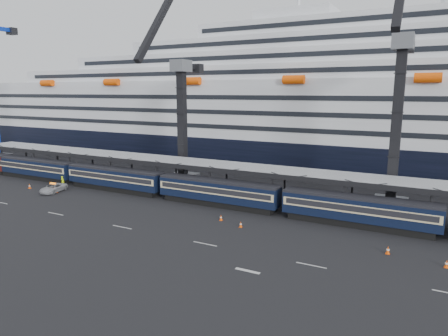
{
  "coord_description": "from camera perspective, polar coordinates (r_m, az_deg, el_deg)",
  "views": [
    {
      "loc": [
        19.32,
        -40.22,
        16.7
      ],
      "look_at": [
        -6.94,
        10.0,
        5.78
      ],
      "focal_mm": 32.0,
      "sensor_mm": 36.0,
      "label": 1
    }
  ],
  "objects": [
    {
      "name": "traffic_cone_e",
      "position": [
        45.78,
        22.37,
        -10.78
      ],
      "size": [
        0.43,
        0.43,
        0.87
      ],
      "color": "#FB5207",
      "rests_on": "ground"
    },
    {
      "name": "traffic_cone_f",
      "position": [
        44.88,
        29.2,
        -11.85
      ],
      "size": [
        0.4,
        0.4,
        0.81
      ],
      "color": "#FB5207",
      "rests_on": "ground"
    },
    {
      "name": "crane_dark_near",
      "position": [
        70.91,
        -6.19,
        6.98
      ],
      "size": [
        4.5,
        17.75,
        35.08
      ],
      "color": "#4A4D51",
      "rests_on": "ground"
    },
    {
      "name": "ground",
      "position": [
        47.65,
        1.85,
        -9.62
      ],
      "size": [
        260.0,
        260.0,
        0.0
      ],
      "primitive_type": "plane",
      "color": "black",
      "rests_on": "ground"
    },
    {
      "name": "traffic_cone_d",
      "position": [
        50.3,
        2.4,
        -8.04
      ],
      "size": [
        0.38,
        0.38,
        0.76
      ],
      "color": "#FB5207",
      "rests_on": "ground"
    },
    {
      "name": "cruise_ship",
      "position": [
        88.7,
        14.41,
        7.75
      ],
      "size": [
        214.09,
        28.84,
        34.0
      ],
      "color": "black",
      "rests_on": "ground"
    },
    {
      "name": "lane_markings",
      "position": [
        40.35,
        9.27,
        -13.68
      ],
      "size": [
        111.0,
        4.27,
        0.02
      ],
      "color": "beige",
      "rests_on": "ground"
    },
    {
      "name": "crane_dark_mid",
      "position": [
        58.07,
        23.46,
        6.71
      ],
      "size": [
        4.5,
        18.24,
        39.64
      ],
      "color": "#4A4D51",
      "rests_on": "ground"
    },
    {
      "name": "canopy",
      "position": [
        58.69,
        7.84,
        -0.45
      ],
      "size": [
        130.0,
        6.25,
        5.53
      ],
      "color": "gray",
      "rests_on": "ground"
    },
    {
      "name": "traffic_cone_c",
      "position": [
        52.8,
        -0.44,
        -7.09
      ],
      "size": [
        0.39,
        0.39,
        0.79
      ],
      "color": "#FB5207",
      "rests_on": "ground"
    },
    {
      "name": "pickup_truck",
      "position": [
        73.04,
        -23.22,
        -2.63
      ],
      "size": [
        3.56,
        5.59,
        1.44
      ],
      "primitive_type": "imported",
      "rotation": [
        0.0,
        0.0,
        0.24
      ],
      "color": "#A1A3A8",
      "rests_on": "ground"
    },
    {
      "name": "traffic_cone_a",
      "position": [
        77.55,
        -26.02,
        -2.33
      ],
      "size": [
        0.43,
        0.43,
        0.86
      ],
      "color": "#FB5207",
      "rests_on": "ground"
    },
    {
      "name": "train",
      "position": [
        57.51,
        2.03,
        -3.7
      ],
      "size": [
        133.05,
        3.0,
        4.05
      ],
      "color": "black",
      "rests_on": "ground"
    },
    {
      "name": "worker",
      "position": [
        76.13,
        -22.06,
        -1.81
      ],
      "size": [
        0.73,
        0.48,
        2.0
      ],
      "primitive_type": "imported",
      "rotation": [
        0.0,
        0.0,
        3.14
      ],
      "color": "#C1E10B",
      "rests_on": "ground"
    },
    {
      "name": "traffic_cone_b",
      "position": [
        72.58,
        -22.84,
        -2.96
      ],
      "size": [
        0.39,
        0.39,
        0.77
      ],
      "color": "#FB5207",
      "rests_on": "ground"
    }
  ]
}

